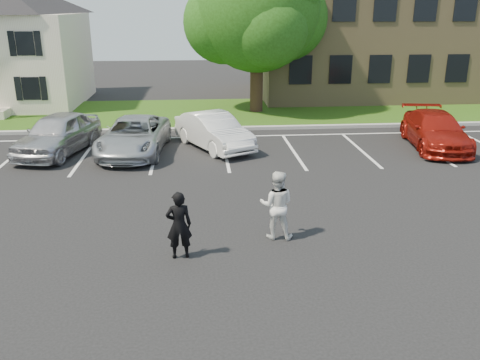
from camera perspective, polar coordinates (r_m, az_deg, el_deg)
name	(u,v)px	position (r m, az deg, el deg)	size (l,w,h in m)	color
ground_plane	(243,239)	(13.07, 0.38, -6.62)	(90.00, 90.00, 0.00)	black
curb	(220,129)	(24.40, -2.21, 5.79)	(40.00, 0.30, 0.15)	gray
grass_strip	(217,113)	(28.32, -2.60, 7.57)	(44.00, 8.00, 0.08)	#23450C
stall_lines	(257,146)	(21.59, 1.91, 3.84)	(34.00, 5.36, 0.01)	silver
office_building	(424,29)	(36.98, 19.97, 15.62)	(22.40, 10.40, 8.30)	#957E53
tree	(259,11)	(28.17, 2.10, 18.39)	(7.80, 7.20, 8.80)	black
man_black_suit	(179,225)	(11.91, -6.87, -5.06)	(0.60, 0.39, 1.65)	black
man_white_shirt	(277,205)	(12.83, 4.13, -2.81)	(0.87, 0.68, 1.79)	silver
car_silver_west	(58,134)	(21.56, -19.77, 4.91)	(1.92, 4.76, 1.62)	#BCBBC1
car_silver_minivan	(134,136)	(20.80, -11.82, 4.86)	(2.36, 5.11, 1.42)	#B3B6BB
car_white_sedan	(214,131)	(21.12, -2.97, 5.51)	(1.54, 4.42, 1.46)	white
car_red_compact	(435,130)	(22.74, 21.07, 5.22)	(2.03, 5.00, 1.45)	maroon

